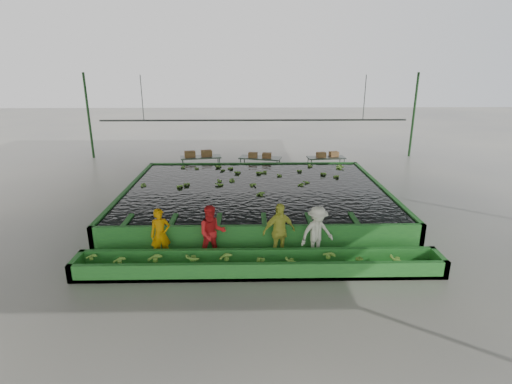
{
  "coord_description": "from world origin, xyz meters",
  "views": [
    {
      "loc": [
        -0.29,
        -13.33,
        5.44
      ],
      "look_at": [
        0.0,
        0.5,
        1.0
      ],
      "focal_mm": 28.0,
      "sensor_mm": 36.0,
      "label": 1
    }
  ],
  "objects_px": {
    "box_stack_right": "(327,157)",
    "worker_b": "(212,233)",
    "packing_table_mid": "(260,166)",
    "sorting_trough": "(259,264)",
    "packing_table_right": "(326,165)",
    "worker_a": "(161,235)",
    "box_stack_left": "(198,157)",
    "worker_c": "(279,232)",
    "worker_d": "(317,233)",
    "flotation_tank": "(255,198)",
    "packing_table_left": "(201,165)",
    "box_stack_mid": "(260,158)"
  },
  "relations": [
    {
      "from": "box_stack_right",
      "to": "worker_b",
      "type": "bearing_deg",
      "value": -118.25
    },
    {
      "from": "packing_table_mid",
      "to": "worker_b",
      "type": "bearing_deg",
      "value": -100.19
    },
    {
      "from": "sorting_trough",
      "to": "packing_table_mid",
      "type": "bearing_deg",
      "value": 88.09
    },
    {
      "from": "packing_table_right",
      "to": "box_stack_right",
      "type": "xyz_separation_m",
      "value": [
        0.07,
        0.06,
        0.44
      ]
    },
    {
      "from": "packing_table_right",
      "to": "sorting_trough",
      "type": "bearing_deg",
      "value": -109.97
    },
    {
      "from": "worker_a",
      "to": "box_stack_left",
      "type": "distance_m",
      "value": 9.52
    },
    {
      "from": "worker_a",
      "to": "worker_c",
      "type": "bearing_deg",
      "value": -20.23
    },
    {
      "from": "sorting_trough",
      "to": "worker_a",
      "type": "xyz_separation_m",
      "value": [
        -2.8,
        0.8,
        0.54
      ]
    },
    {
      "from": "packing_table_mid",
      "to": "packing_table_right",
      "type": "bearing_deg",
      "value": 4.88
    },
    {
      "from": "box_stack_left",
      "to": "worker_d",
      "type": "bearing_deg",
      "value": -64.63
    },
    {
      "from": "worker_a",
      "to": "worker_d",
      "type": "bearing_deg",
      "value": -20.23
    },
    {
      "from": "box_stack_left",
      "to": "box_stack_right",
      "type": "distance_m",
      "value": 6.65
    },
    {
      "from": "worker_c",
      "to": "box_stack_right",
      "type": "distance_m",
      "value": 10.13
    },
    {
      "from": "worker_b",
      "to": "worker_d",
      "type": "xyz_separation_m",
      "value": [
        3.02,
        0.0,
        -0.02
      ]
    },
    {
      "from": "flotation_tank",
      "to": "sorting_trough",
      "type": "height_order",
      "value": "flotation_tank"
    },
    {
      "from": "packing_table_left",
      "to": "worker_a",
      "type": "bearing_deg",
      "value": -90.55
    },
    {
      "from": "worker_b",
      "to": "box_stack_right",
      "type": "relative_size",
      "value": 1.43
    },
    {
      "from": "sorting_trough",
      "to": "box_stack_right",
      "type": "xyz_separation_m",
      "value": [
        3.83,
        10.39,
        0.62
      ]
    },
    {
      "from": "worker_d",
      "to": "box_stack_mid",
      "type": "relative_size",
      "value": 1.41
    },
    {
      "from": "worker_d",
      "to": "packing_table_left",
      "type": "bearing_deg",
      "value": 92.47
    },
    {
      "from": "worker_a",
      "to": "worker_d",
      "type": "height_order",
      "value": "worker_d"
    },
    {
      "from": "worker_b",
      "to": "worker_a",
      "type": "bearing_deg",
      "value": 167.06
    },
    {
      "from": "worker_b",
      "to": "worker_c",
      "type": "xyz_separation_m",
      "value": [
        1.92,
        0.0,
        0.03
      ]
    },
    {
      "from": "worker_a",
      "to": "worker_b",
      "type": "relative_size",
      "value": 0.95
    },
    {
      "from": "sorting_trough",
      "to": "packing_table_right",
      "type": "bearing_deg",
      "value": 70.03
    },
    {
      "from": "flotation_tank",
      "to": "worker_b",
      "type": "xyz_separation_m",
      "value": [
        -1.33,
        -4.3,
        0.38
      ]
    },
    {
      "from": "packing_table_left",
      "to": "sorting_trough",
      "type": "bearing_deg",
      "value": -75.33
    },
    {
      "from": "worker_b",
      "to": "packing_table_left",
      "type": "relative_size",
      "value": 0.81
    },
    {
      "from": "flotation_tank",
      "to": "worker_d",
      "type": "xyz_separation_m",
      "value": [
        1.69,
        -4.3,
        0.36
      ]
    },
    {
      "from": "worker_d",
      "to": "box_stack_left",
      "type": "distance_m",
      "value": 10.54
    },
    {
      "from": "flotation_tank",
      "to": "worker_a",
      "type": "relative_size",
      "value": 6.36
    },
    {
      "from": "packing_table_left",
      "to": "worker_d",
      "type": "bearing_deg",
      "value": -65.26
    },
    {
      "from": "worker_d",
      "to": "worker_a",
      "type": "bearing_deg",
      "value": 157.73
    },
    {
      "from": "packing_table_mid",
      "to": "box_stack_left",
      "type": "height_order",
      "value": "box_stack_left"
    },
    {
      "from": "sorting_trough",
      "to": "box_stack_right",
      "type": "height_order",
      "value": "box_stack_right"
    },
    {
      "from": "packing_table_left",
      "to": "box_stack_left",
      "type": "bearing_deg",
      "value": -167.96
    },
    {
      "from": "worker_c",
      "to": "box_stack_left",
      "type": "height_order",
      "value": "worker_c"
    },
    {
      "from": "packing_table_left",
      "to": "flotation_tank",
      "type": "bearing_deg",
      "value": -62.68
    },
    {
      "from": "worker_d",
      "to": "packing_table_right",
      "type": "xyz_separation_m",
      "value": [
        2.07,
        9.53,
        -0.37
      ]
    },
    {
      "from": "packing_table_left",
      "to": "packing_table_mid",
      "type": "bearing_deg",
      "value": -5.65
    },
    {
      "from": "flotation_tank",
      "to": "worker_b",
      "type": "distance_m",
      "value": 4.52
    },
    {
      "from": "worker_c",
      "to": "packing_table_right",
      "type": "xyz_separation_m",
      "value": [
        3.17,
        9.53,
        -0.42
      ]
    },
    {
      "from": "worker_a",
      "to": "packing_table_right",
      "type": "relative_size",
      "value": 0.82
    },
    {
      "from": "sorting_trough",
      "to": "packing_table_left",
      "type": "xyz_separation_m",
      "value": [
        -2.71,
        10.34,
        0.22
      ]
    },
    {
      "from": "worker_a",
      "to": "box_stack_right",
      "type": "bearing_deg",
      "value": 35.13
    },
    {
      "from": "worker_b",
      "to": "packing_table_left",
      "type": "bearing_deg",
      "value": 85.3
    },
    {
      "from": "worker_d",
      "to": "box_stack_left",
      "type": "bearing_deg",
      "value": 93.1
    },
    {
      "from": "worker_c",
      "to": "packing_table_left",
      "type": "distance_m",
      "value": 10.1
    },
    {
      "from": "worker_a",
      "to": "flotation_tank",
      "type": "bearing_deg",
      "value": 36.7
    },
    {
      "from": "flotation_tank",
      "to": "worker_c",
      "type": "distance_m",
      "value": 4.36
    }
  ]
}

